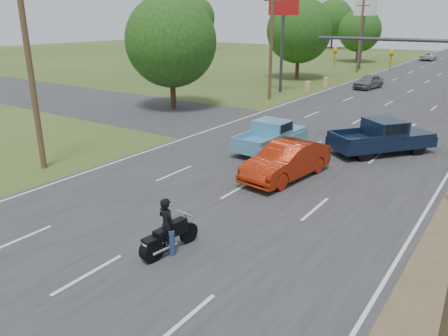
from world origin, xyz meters
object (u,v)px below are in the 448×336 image
Objects in this scene: red_convertible at (286,161)px; rider at (167,228)px; distant_car_grey at (369,82)px; distant_car_white at (428,56)px; motorcycle at (166,239)px; blue_pickup at (272,135)px; navy_pickup at (384,136)px.

red_convertible is 8.23m from rider.
distant_car_grey is 36.45m from distant_car_white.
rider is at bearing 90.00° from motorcycle.
blue_pickup is 61.49m from distant_car_white.
distant_car_white is (-3.42, 61.39, -0.19)m from blue_pickup.
navy_pickup is at bearing -91.64° from rider.
distant_car_grey is (-5.04, 28.60, -0.12)m from red_convertible.
navy_pickup is at bearing 31.48° from blue_pickup.
red_convertible is 8.30m from motorcycle.
blue_pickup is 1.09× the size of distant_car_white.
rider is 12.18m from blue_pickup.
red_convertible reaches higher than motorcycle.
distant_car_white is (-6.17, 73.25, -0.23)m from rider.
rider is 0.31× the size of navy_pickup.
blue_pickup is 0.90× the size of navy_pickup.
blue_pickup is (-2.75, 11.93, 0.34)m from motorcycle.
distant_car_grey is at bearing -74.07° from rider.
navy_pickup is (2.53, 14.79, 0.05)m from rider.
motorcycle is 0.48× the size of distant_car_white.
navy_pickup is 1.21× the size of distant_car_white.
red_convertible is 2.22× the size of motorcycle.
distant_car_grey is at bearing 146.37° from navy_pickup.
navy_pickup reaches higher than motorcycle.
red_convertible is at bearing -74.08° from navy_pickup.
motorcycle is 0.39× the size of navy_pickup.
blue_pickup is (-2.76, 11.86, -0.04)m from rider.
distant_car_white is (-8.71, 58.47, -0.28)m from navy_pickup.
navy_pickup is at bearing 76.61° from red_convertible.
rider is at bearing -72.30° from distant_car_grey.
distant_car_white is (-6.17, 73.32, 0.15)m from motorcycle.
distant_car_white is (-1.09, 36.43, -0.05)m from distant_car_grey.
distant_car_grey is at bearing 97.86° from blue_pickup.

